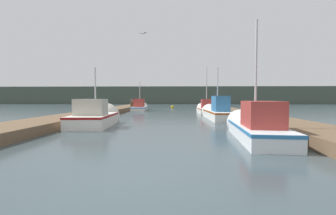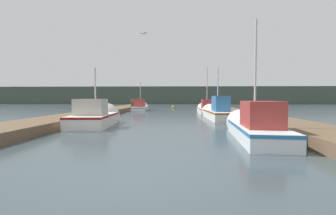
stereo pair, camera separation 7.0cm
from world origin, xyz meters
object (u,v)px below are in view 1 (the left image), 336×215
(fishing_boat_0, at_px, (253,126))
(mooring_piling_3, at_px, (205,106))
(fishing_boat_4, at_px, (140,107))
(channel_buoy, at_px, (172,107))
(mooring_piling_0, at_px, (205,104))
(mooring_piling_2, at_px, (132,105))
(fishing_boat_2, at_px, (217,112))
(fishing_boat_3, at_px, (206,109))
(fishing_boat_1, at_px, (97,117))
(seagull_lead, at_px, (143,33))
(mooring_piling_1, at_px, (133,106))

(fishing_boat_0, distance_m, mooring_piling_3, 20.57)
(fishing_boat_4, xyz_separation_m, channel_buoy, (3.89, 6.01, -0.25))
(mooring_piling_0, relative_size, mooring_piling_2, 0.96)
(fishing_boat_2, distance_m, fishing_boat_3, 5.60)
(fishing_boat_4, distance_m, channel_buoy, 7.16)
(fishing_boat_0, distance_m, mooring_piling_2, 20.80)
(fishing_boat_0, distance_m, fishing_boat_3, 13.51)
(fishing_boat_0, bearing_deg, fishing_boat_1, 160.01)
(fishing_boat_0, xyz_separation_m, fishing_boat_4, (-7.34, 18.82, -0.05))
(fishing_boat_4, xyz_separation_m, seagull_lead, (2.10, -11.75, 5.60))
(mooring_piling_0, relative_size, mooring_piling_1, 1.10)
(mooring_piling_0, relative_size, mooring_piling_3, 1.30)
(mooring_piling_1, height_order, mooring_piling_3, mooring_piling_1)
(mooring_piling_2, xyz_separation_m, seagull_lead, (3.20, -11.94, 5.34))
(fishing_boat_1, height_order, channel_buoy, fishing_boat_1)
(fishing_boat_1, bearing_deg, fishing_boat_2, 27.78)
(fishing_boat_0, xyz_separation_m, fishing_boat_3, (0.00, 13.51, -0.03))
(channel_buoy, bearing_deg, mooring_piling_0, -28.15)
(fishing_boat_0, xyz_separation_m, mooring_piling_2, (-8.45, 19.01, 0.21))
(fishing_boat_0, bearing_deg, mooring_piling_3, 92.97)
(mooring_piling_1, bearing_deg, channel_buoy, 53.40)
(fishing_boat_3, height_order, mooring_piling_1, fishing_boat_3)
(fishing_boat_2, bearing_deg, fishing_boat_3, 88.72)
(fishing_boat_3, distance_m, seagull_lead, 10.01)
(fishing_boat_1, relative_size, seagull_lead, 8.36)
(mooring_piling_2, bearing_deg, mooring_piling_1, -67.69)
(fishing_boat_1, bearing_deg, seagull_lead, 56.86)
(mooring_piling_0, height_order, seagull_lead, seagull_lead)
(fishing_boat_0, height_order, fishing_boat_4, fishing_boat_0)
(seagull_lead, bearing_deg, mooring_piling_2, -54.73)
(fishing_boat_1, distance_m, seagull_lead, 6.91)
(fishing_boat_0, height_order, seagull_lead, seagull_lead)
(mooring_piling_0, relative_size, seagull_lead, 2.21)
(fishing_boat_1, relative_size, fishing_boat_4, 0.77)
(fishing_boat_3, bearing_deg, fishing_boat_1, -126.40)
(mooring_piling_3, bearing_deg, mooring_piling_2, -170.58)
(fishing_boat_2, height_order, mooring_piling_2, fishing_boat_2)
(mooring_piling_3, bearing_deg, fishing_boat_1, -115.53)
(fishing_boat_1, relative_size, mooring_piling_3, 4.93)
(channel_buoy, bearing_deg, fishing_boat_1, -100.21)
(mooring_piling_0, bearing_deg, fishing_boat_0, -92.78)
(mooring_piling_0, bearing_deg, mooring_piling_1, -156.86)
(fishing_boat_0, bearing_deg, mooring_piling_2, 119.34)
(mooring_piling_0, relative_size, channel_buoy, 1.27)
(mooring_piling_3, height_order, channel_buoy, mooring_piling_3)
(fishing_boat_0, distance_m, mooring_piling_0, 22.42)
(fishing_boat_0, bearing_deg, mooring_piling_1, 119.39)
(fishing_boat_2, bearing_deg, fishing_boat_4, 122.54)
(fishing_boat_4, relative_size, mooring_piling_0, 4.90)
(mooring_piling_3, bearing_deg, fishing_boat_2, -93.77)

